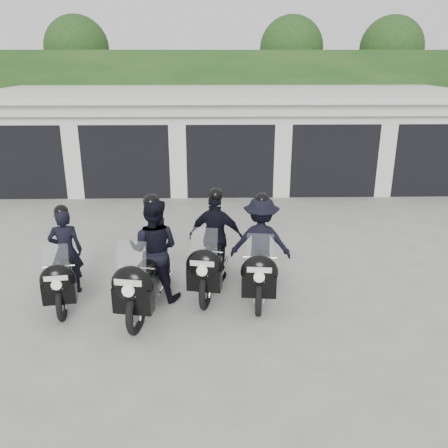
{
  "coord_description": "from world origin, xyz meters",
  "views": [
    {
      "loc": [
        -0.49,
        -8.41,
        4.07
      ],
      "look_at": [
        -0.31,
        0.08,
        1.05
      ],
      "focal_mm": 38.0,
      "sensor_mm": 36.0,
      "label": 1
    }
  ],
  "objects_px": {
    "police_bike_b": "(151,259)",
    "police_bike_c": "(214,245)",
    "police_bike_d": "(260,249)",
    "police_bike_a": "(64,263)"
  },
  "relations": [
    {
      "from": "police_bike_c",
      "to": "police_bike_d",
      "type": "relative_size",
      "value": 1.01
    },
    {
      "from": "police_bike_c",
      "to": "police_bike_d",
      "type": "distance_m",
      "value": 0.86
    },
    {
      "from": "police_bike_a",
      "to": "police_bike_c",
      "type": "distance_m",
      "value": 2.66
    },
    {
      "from": "police_bike_c",
      "to": "police_bike_d",
      "type": "height_order",
      "value": "police_bike_c"
    },
    {
      "from": "police_bike_a",
      "to": "police_bike_d",
      "type": "relative_size",
      "value": 0.92
    },
    {
      "from": "police_bike_d",
      "to": "police_bike_b",
      "type": "bearing_deg",
      "value": -159.39
    },
    {
      "from": "police_bike_b",
      "to": "police_bike_c",
      "type": "bearing_deg",
      "value": 43.18
    },
    {
      "from": "police_bike_b",
      "to": "police_bike_c",
      "type": "distance_m",
      "value": 1.28
    },
    {
      "from": "police_bike_c",
      "to": "police_bike_d",
      "type": "bearing_deg",
      "value": -4.2
    },
    {
      "from": "police_bike_b",
      "to": "police_bike_d",
      "type": "xyz_separation_m",
      "value": [
        1.91,
        0.48,
        -0.04
      ]
    }
  ]
}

